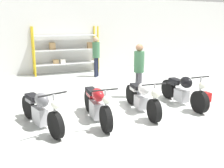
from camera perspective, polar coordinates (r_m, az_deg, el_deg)
ground_plane at (r=6.82m, az=1.30°, el=-6.47°), size 30.00×30.00×0.00m
back_wall at (r=12.44m, az=-10.73°, el=10.94°), size 30.00×0.08×3.60m
shelving_rack at (r=12.12m, az=-10.54°, el=7.61°), size 3.08×0.63×2.22m
motorcycle_grey at (r=5.96m, az=-16.04°, el=-5.65°), size 0.86×2.05×0.97m
motorcycle_red at (r=6.14m, az=-3.54°, el=-4.63°), size 0.60×2.04×0.97m
motorcycle_white at (r=6.74m, az=6.91°, el=-3.04°), size 0.63×2.09×0.95m
motorcycle_black at (r=7.59m, az=15.93°, el=-1.55°), size 0.57×2.09×0.99m
person_browsing at (r=7.95m, az=6.18°, el=4.01°), size 0.34×0.34×1.73m
person_near_rack at (r=11.18m, az=-3.66°, el=7.02°), size 0.45×0.45×1.78m
toolbox at (r=8.17m, az=20.10°, el=-2.86°), size 0.44×0.26×0.28m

